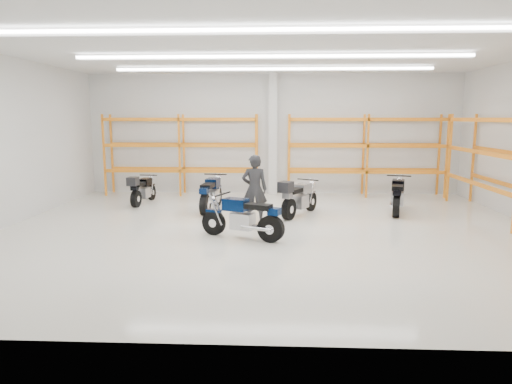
{
  "coord_description": "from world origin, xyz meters",
  "views": [
    {
      "loc": [
        0.15,
        -11.41,
        2.87
      ],
      "look_at": [
        -0.39,
        0.5,
        0.92
      ],
      "focal_mm": 32.0,
      "sensor_mm": 36.0,
      "label": 1
    }
  ],
  "objects_px": {
    "motorcycle_main": "(245,219)",
    "standing_man": "(254,189)",
    "motorcycle_back_a": "(142,190)",
    "structural_column": "(273,134)",
    "motorcycle_back_d": "(397,196)",
    "motorcycle_back_c": "(297,198)",
    "motorcycle_back_b": "(211,195)"
  },
  "relations": [
    {
      "from": "motorcycle_back_a",
      "to": "motorcycle_back_b",
      "type": "height_order",
      "value": "motorcycle_back_b"
    },
    {
      "from": "motorcycle_back_d",
      "to": "motorcycle_main",
      "type": "bearing_deg",
      "value": -143.77
    },
    {
      "from": "motorcycle_back_c",
      "to": "structural_column",
      "type": "height_order",
      "value": "structural_column"
    },
    {
      "from": "motorcycle_back_b",
      "to": "standing_man",
      "type": "relative_size",
      "value": 1.18
    },
    {
      "from": "motorcycle_back_b",
      "to": "motorcycle_back_d",
      "type": "relative_size",
      "value": 1.03
    },
    {
      "from": "motorcycle_back_b",
      "to": "motorcycle_back_c",
      "type": "xyz_separation_m",
      "value": [
        2.65,
        -0.67,
        0.02
      ]
    },
    {
      "from": "motorcycle_back_b",
      "to": "motorcycle_back_c",
      "type": "relative_size",
      "value": 1.11
    },
    {
      "from": "motorcycle_back_c",
      "to": "standing_man",
      "type": "relative_size",
      "value": 1.06
    },
    {
      "from": "motorcycle_back_c",
      "to": "standing_man",
      "type": "bearing_deg",
      "value": -142.32
    },
    {
      "from": "motorcycle_back_b",
      "to": "standing_man",
      "type": "height_order",
      "value": "standing_man"
    },
    {
      "from": "motorcycle_back_a",
      "to": "standing_man",
      "type": "xyz_separation_m",
      "value": [
        3.89,
        -2.57,
        0.46
      ]
    },
    {
      "from": "motorcycle_back_a",
      "to": "structural_column",
      "type": "relative_size",
      "value": 0.44
    },
    {
      "from": "motorcycle_main",
      "to": "structural_column",
      "type": "bearing_deg",
      "value": 84.94
    },
    {
      "from": "motorcycle_back_a",
      "to": "motorcycle_back_b",
      "type": "relative_size",
      "value": 0.88
    },
    {
      "from": "motorcycle_back_a",
      "to": "motorcycle_back_d",
      "type": "relative_size",
      "value": 0.91
    },
    {
      "from": "standing_man",
      "to": "structural_column",
      "type": "bearing_deg",
      "value": -98.35
    },
    {
      "from": "motorcycle_back_a",
      "to": "structural_column",
      "type": "bearing_deg",
      "value": 29.16
    },
    {
      "from": "motorcycle_main",
      "to": "motorcycle_back_c",
      "type": "height_order",
      "value": "motorcycle_back_c"
    },
    {
      "from": "motorcycle_back_b",
      "to": "standing_man",
      "type": "distance_m",
      "value": 2.2
    },
    {
      "from": "motorcycle_back_b",
      "to": "standing_man",
      "type": "bearing_deg",
      "value": -48.22
    },
    {
      "from": "motorcycle_back_b",
      "to": "standing_man",
      "type": "xyz_separation_m",
      "value": [
        1.44,
        -1.61,
        0.44
      ]
    },
    {
      "from": "motorcycle_back_a",
      "to": "standing_man",
      "type": "bearing_deg",
      "value": -33.48
    },
    {
      "from": "motorcycle_main",
      "to": "motorcycle_back_d",
      "type": "distance_m",
      "value": 5.46
    },
    {
      "from": "motorcycle_main",
      "to": "standing_man",
      "type": "xyz_separation_m",
      "value": [
        0.14,
        1.66,
        0.45
      ]
    },
    {
      "from": "motorcycle_back_b",
      "to": "motorcycle_back_d",
      "type": "xyz_separation_m",
      "value": [
        5.71,
        -0.04,
        -0.0
      ]
    },
    {
      "from": "motorcycle_back_c",
      "to": "motorcycle_back_d",
      "type": "bearing_deg",
      "value": 11.69
    },
    {
      "from": "motorcycle_back_c",
      "to": "motorcycle_back_d",
      "type": "distance_m",
      "value": 3.12
    },
    {
      "from": "standing_man",
      "to": "structural_column",
      "type": "xyz_separation_m",
      "value": [
        0.45,
        4.99,
        1.3
      ]
    },
    {
      "from": "motorcycle_back_d",
      "to": "motorcycle_back_c",
      "type": "bearing_deg",
      "value": -168.31
    },
    {
      "from": "motorcycle_back_c",
      "to": "structural_column",
      "type": "bearing_deg",
      "value": 100.7
    },
    {
      "from": "motorcycle_main",
      "to": "motorcycle_back_c",
      "type": "bearing_deg",
      "value": 62.45
    },
    {
      "from": "motorcycle_back_a",
      "to": "standing_man",
      "type": "distance_m",
      "value": 4.69
    }
  ]
}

